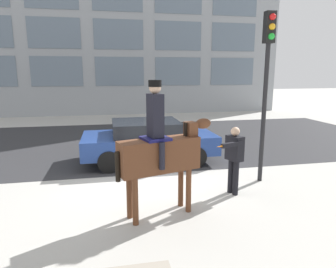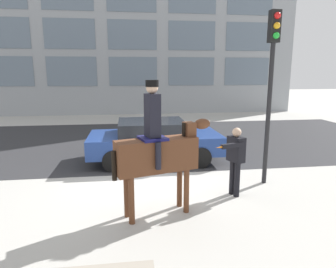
{
  "view_description": "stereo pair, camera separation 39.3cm",
  "coord_description": "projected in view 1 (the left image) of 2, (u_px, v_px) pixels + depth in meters",
  "views": [
    {
      "loc": [
        -0.82,
        -7.33,
        2.76
      ],
      "look_at": [
        0.41,
        -1.15,
        1.46
      ],
      "focal_mm": 32.0,
      "sensor_mm": 36.0,
      "label": 1
    },
    {
      "loc": [
        -0.43,
        -7.4,
        2.76
      ],
      "look_at": [
        0.41,
        -1.15,
        1.46
      ],
      "focal_mm": 32.0,
      "sensor_mm": 36.0,
      "label": 2
    }
  ],
  "objects": [
    {
      "name": "street_car_near_lane",
      "position": [
        148.0,
        140.0,
        9.38
      ],
      "size": [
        4.07,
        2.02,
        1.29
      ],
      "color": "navy",
      "rests_on": "ground_plane"
    },
    {
      "name": "mounted_horse_lead",
      "position": [
        161.0,
        151.0,
        5.68
      ],
      "size": [
        1.98,
        0.87,
        2.63
      ],
      "rotation": [
        0.0,
        0.0,
        0.29
      ],
      "color": "#59331E",
      "rests_on": "ground_plane"
    },
    {
      "name": "road_surface",
      "position": [
        130.0,
        141.0,
        12.32
      ],
      "size": [
        22.21,
        8.5,
        0.01
      ],
      "color": "#2D2D30",
      "rests_on": "ground_plane"
    },
    {
      "name": "ground_plane",
      "position": [
        144.0,
        181.0,
        7.76
      ],
      "size": [
        80.0,
        80.0,
        0.0
      ],
      "primitive_type": "plane",
      "color": "#B2AFA8"
    },
    {
      "name": "pedestrian_bystander",
      "position": [
        234.0,
        155.0,
        6.76
      ],
      "size": [
        0.78,
        0.67,
        1.57
      ],
      "rotation": [
        0.0,
        0.0,
        -2.78
      ],
      "color": "black",
      "rests_on": "ground_plane"
    },
    {
      "name": "traffic_light",
      "position": [
        267.0,
        72.0,
        7.22
      ],
      "size": [
        0.24,
        0.29,
        4.16
      ],
      "color": "black",
      "rests_on": "ground_plane"
    }
  ]
}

